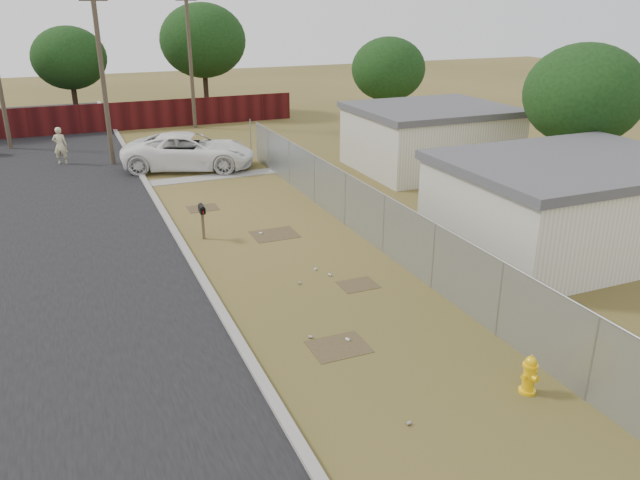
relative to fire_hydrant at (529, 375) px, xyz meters
name	(u,v)px	position (x,y,z in m)	size (l,w,h in m)	color
ground	(296,266)	(-2.17, 8.28, -0.43)	(120.00, 120.00, 0.00)	brown
street	(61,217)	(-8.93, 16.34, -0.41)	(15.10, 60.00, 0.12)	black
chainlink_fence	(370,220)	(0.95, 9.31, 0.37)	(0.10, 27.06, 2.02)	gray
privacy_fence	(63,120)	(-8.17, 33.28, 0.47)	(30.00, 0.12, 1.80)	#410E0E
utility_poles	(101,62)	(-5.84, 28.95, 4.27)	(12.60, 8.24, 9.00)	brown
houses	(491,166)	(7.53, 11.42, 1.13)	(9.30, 17.24, 3.10)	silver
horizon_trees	(173,56)	(-1.33, 31.84, 4.20)	(33.32, 31.94, 7.78)	black
fire_hydrant	(529,375)	(0.00, 0.00, 0.00)	(0.42, 0.44, 0.91)	yellow
mailbox	(202,212)	(-4.32, 11.86, 0.57)	(0.22, 0.55, 1.26)	brown
pickup_truck	(189,151)	(-2.69, 21.81, 0.46)	(2.95, 6.41, 1.78)	white
pedestrian	(60,146)	(-8.57, 25.34, 0.53)	(0.70, 0.46, 1.91)	beige
scattered_litter	(318,298)	(-2.45, 5.85, -0.39)	(2.08, 11.60, 0.07)	beige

